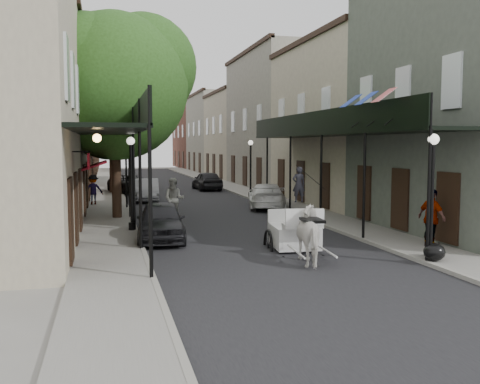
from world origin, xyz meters
TOP-DOWN VIEW (x-y plane):
  - ground at (0.00, 0.00)m, footprint 140.00×140.00m
  - road at (0.00, 20.00)m, footprint 8.00×90.00m
  - sidewalk_left at (-5.00, 20.00)m, footprint 2.20×90.00m
  - sidewalk_right at (5.00, 20.00)m, footprint 2.20×90.00m
  - building_row_left at (-8.60, 30.00)m, footprint 5.00×80.00m
  - building_row_right at (8.60, 30.00)m, footprint 5.00×80.00m
  - gallery_left at (-4.79, 6.98)m, footprint 2.20×18.05m
  - gallery_right at (4.79, 6.98)m, footprint 2.20×18.05m
  - tree_near at (-4.20, 10.18)m, footprint 7.31×6.80m
  - tree_far at (-4.25, 24.18)m, footprint 6.45×6.00m
  - lamppost_right_near at (4.10, -2.00)m, footprint 0.32×0.32m
  - lamppost_left at (-4.10, 6.00)m, footprint 0.32×0.32m
  - lamppost_right_far at (4.10, 18.00)m, footprint 0.32×0.32m
  - horse at (0.83, -1.00)m, footprint 1.10×2.08m
  - carriage at (1.08, 1.63)m, footprint 1.89×2.62m
  - pedestrian_walking at (-2.00, 9.25)m, footprint 1.15×1.02m
  - pedestrian_sidewalk_left at (-5.80, 15.99)m, footprint 1.16×0.74m
  - pedestrian_sidewalk_right at (5.41, -0.09)m, footprint 0.69×1.21m
  - car_left_near at (-3.15, 4.00)m, footprint 2.04×4.35m
  - car_left_mid at (-2.60, 18.28)m, footprint 1.75×4.28m
  - car_left_far at (-3.30, 24.00)m, footprint 3.61×5.43m
  - car_right_near at (3.60, 12.76)m, footprint 3.09×5.12m
  - car_right_far at (2.61, 25.54)m, footprint 1.96×4.44m
  - trash_bags at (4.32, -1.89)m, footprint 0.89×1.04m

SIDE VIEW (x-z plane):
  - ground at x=0.00m, z-range 0.00..0.00m
  - road at x=0.00m, z-range 0.00..0.01m
  - sidewalk_left at x=-5.00m, z-range 0.00..0.12m
  - sidewalk_right at x=5.00m, z-range 0.00..0.12m
  - trash_bags at x=4.32m, z-range 0.10..0.63m
  - car_left_mid at x=-2.60m, z-range 0.00..1.38m
  - car_left_far at x=-3.30m, z-range 0.00..1.39m
  - car_right_near at x=3.60m, z-range 0.00..1.39m
  - car_left_near at x=-3.15m, z-range 0.00..1.44m
  - car_right_far at x=2.61m, z-range 0.00..1.49m
  - horse at x=0.83m, z-range 0.00..1.69m
  - pedestrian_sidewalk_left at x=-5.80m, z-range 0.12..1.82m
  - pedestrian_walking at x=-2.00m, z-range 0.00..1.98m
  - pedestrian_sidewalk_right at x=5.41m, z-range 0.12..2.06m
  - carriage at x=1.08m, z-range -0.32..2.52m
  - lamppost_right_near at x=4.10m, z-range 0.19..3.90m
  - lamppost_left at x=-4.10m, z-range 0.19..3.90m
  - lamppost_right_far at x=4.10m, z-range 0.19..3.90m
  - gallery_left at x=-4.79m, z-range 1.61..6.49m
  - gallery_right at x=4.79m, z-range 1.61..6.49m
  - building_row_left at x=-8.60m, z-range 0.00..10.50m
  - building_row_right at x=8.60m, z-range 0.00..10.50m
  - tree_far at x=-4.25m, z-range 1.53..10.14m
  - tree_near at x=-4.20m, z-range 1.67..11.30m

